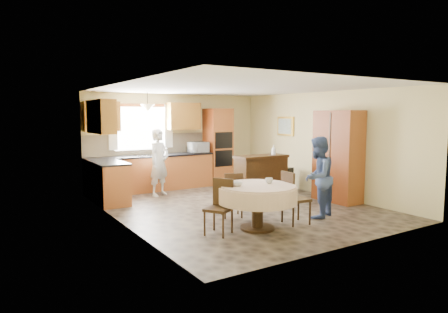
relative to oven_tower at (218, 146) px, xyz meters
The scene contains 36 objects.
floor 3.11m from the oven_tower, 113.15° to the right, with size 5.00×6.00×0.01m, color brown.
ceiling 3.26m from the oven_tower, 113.15° to the right, with size 5.00×6.00×0.01m, color white.
wall_back 1.21m from the oven_tower, 164.91° to the left, with size 5.00×0.02×2.50m, color beige.
wall_front 5.81m from the oven_tower, 101.43° to the right, with size 5.00×0.02×2.50m, color beige.
wall_left 4.54m from the oven_tower, 143.61° to the right, with size 0.02×6.00×2.50m, color beige.
wall_right 3.02m from the oven_tower, 63.35° to the right, with size 0.02×6.00×2.50m, color beige.
window 2.24m from the oven_tower, behind, with size 1.40×0.03×1.10m, color white.
curtain_left 2.97m from the oven_tower, behind, with size 0.22×0.02×1.15m, color white.
curtain_right 1.54m from the oven_tower, behind, with size 0.22×0.02×1.15m, color white.
base_cab_back 2.09m from the oven_tower, behind, with size 3.30×0.60×0.88m, color #C87235.
counter_back 2.01m from the oven_tower, behind, with size 3.30×0.64×0.04m, color black.
base_cab_left 3.52m from the oven_tower, 165.12° to the right, with size 0.60×1.20×0.88m, color #C87235.
counter_left 3.47m from the oven_tower, 165.12° to the right, with size 0.64×1.20×0.04m, color black.
backsplash 2.03m from the oven_tower, behind, with size 3.30×0.02×0.55m, color tan.
wall_cab_left 3.31m from the oven_tower, behind, with size 0.85×0.33×0.72m, color #B8852E.
wall_cab_right 1.32m from the oven_tower, behind, with size 0.90×0.33×0.72m, color #B8852E.
wall_cab_side 3.70m from the oven_tower, 165.67° to the right, with size 0.33×1.20×0.72m, color #B8852E.
oven_tower is the anchor object (origin of this frame).
oven_upper 0.37m from the oven_tower, 90.00° to the right, with size 0.56×0.01×0.45m, color black.
oven_lower 0.44m from the oven_tower, 90.00° to the right, with size 0.56×0.01×0.45m, color black.
pendant 2.40m from the oven_tower, behind, with size 0.36×0.36×0.18m, color beige.
sideboard 2.16m from the oven_tower, 91.64° to the right, with size 1.30×0.54×0.93m, color #3C2610.
space_heater 2.18m from the oven_tower, 66.13° to the right, with size 0.44×0.31×0.61m, color black.
cupboard 3.58m from the oven_tower, 72.62° to the right, with size 0.54×1.07×2.05m, color #C87235.
dining_table 4.63m from the oven_tower, 112.98° to the right, with size 1.34×1.34×0.76m.
chair_left 4.82m from the oven_tower, 120.89° to the right, with size 0.54×0.54×0.90m.
chair_back 3.83m from the oven_tower, 117.17° to the right, with size 0.48×0.48×0.86m.
chair_right 4.48m from the oven_tower, 103.98° to the right, with size 0.46×0.46×0.95m.
framed_picture 1.97m from the oven_tower, 45.52° to the right, with size 0.06×0.62×0.51m.
microwave 0.66m from the oven_tower, behind, with size 0.52×0.35×0.29m, color silver.
person_sink 2.20m from the oven_tower, 161.66° to the right, with size 0.59×0.39×1.61m, color silver.
person_dining 4.23m from the oven_tower, 94.75° to the right, with size 0.75×0.58×1.54m, color #3D5185.
bowl_sideboard 2.10m from the oven_tower, 98.04° to the right, with size 0.23×0.23×0.06m, color #B2B2B2.
bottle_sideboard 2.10m from the oven_tower, 81.43° to the right, with size 0.11×0.11×0.29m, color silver.
cup_table 4.51m from the oven_tower, 110.04° to the right, with size 0.13×0.13×0.10m, color #B2B2B2.
bowl_table 4.66m from the oven_tower, 117.56° to the right, with size 0.21×0.21×0.06m, color #B2B2B2.
Camera 1 is at (-4.69, -6.89, 1.95)m, focal length 32.00 mm.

